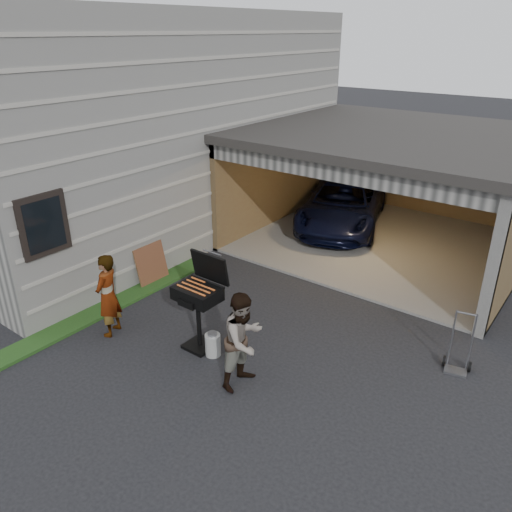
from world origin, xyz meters
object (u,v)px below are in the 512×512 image
Objects in this scene: bbq_grill at (199,296)px; hand_truck at (458,359)px; minivan at (342,206)px; man at (244,340)px; woman at (108,295)px; propane_tank at (213,345)px; plywood_panel at (151,264)px.

bbq_grill reaches higher than hand_truck.
minivan is 2.76× the size of man.
woman is 3.92× the size of propane_tank.
propane_tank is at bearing 77.05° from man.
propane_tank is (0.34, -0.07, -0.80)m from bbq_grill.
man reaches higher than plywood_panel.
woman is at bearing -62.90° from plywood_panel.
propane_tank is at bearing -12.56° from bbq_grill.
plywood_panel is at bearing 71.65° from man.
bbq_grill is 1.58× the size of hand_truck.
plywood_panel is at bearing 175.96° from hand_truck.
plywood_panel is 6.35m from hand_truck.
minivan is at bearing 19.42° from man.
man is 3.97× the size of propane_tank.
hand_truck is at bearing 95.27° from woman.
minivan reaches higher than hand_truck.
bbq_grill is 0.87m from propane_tank.
bbq_grill reaches higher than man.
hand_truck is (3.44, 2.09, 0.01)m from propane_tank.
hand_truck reaches higher than propane_tank.
woman is 2.82m from man.
woman reaches higher than hand_truck.
woman is (-0.75, -7.31, 0.17)m from minivan.
hand_truck is at bearing 7.97° from plywood_panel.
bbq_grill is at bearing 77.99° from man.
propane_tank is 4.02m from hand_truck.
propane_tank is (-0.88, 0.25, -0.59)m from man.
man is 1.48× the size of hand_truck.
minivan is 7.35m from woman.
bbq_grill is 4.23× the size of propane_tank.
man is at bearing -92.28° from minivan.
woman is 1.78× the size of plywood_panel.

